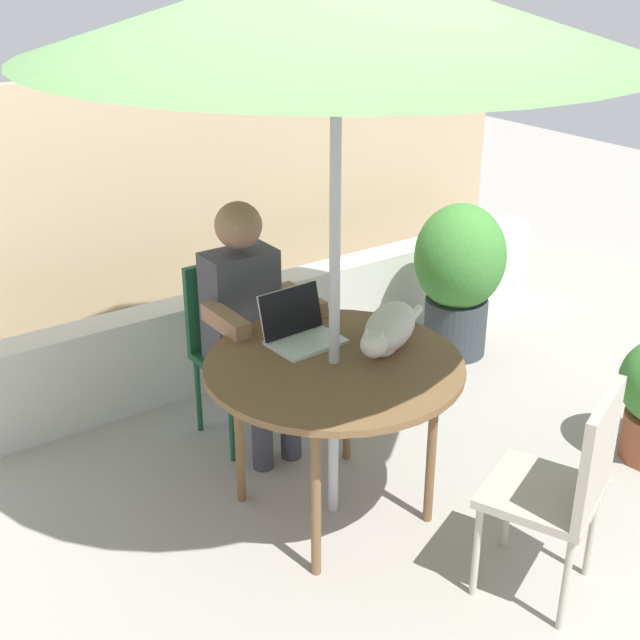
% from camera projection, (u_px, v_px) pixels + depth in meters
% --- Properties ---
extents(ground_plane, '(14.00, 14.00, 0.00)m').
position_uv_depth(ground_plane, '(333.00, 509.00, 3.76)').
color(ground_plane, gray).
extents(fence_back, '(5.73, 0.08, 1.63)m').
position_uv_depth(fence_back, '(127.00, 216.00, 4.98)').
color(fence_back, tan).
rests_on(fence_back, ground).
extents(planter_wall_low, '(5.16, 0.20, 0.52)m').
position_uv_depth(planter_wall_low, '(189.00, 345.00, 4.67)').
color(planter_wall_low, beige).
rests_on(planter_wall_low, ground).
extents(patio_table, '(1.07, 1.07, 0.74)m').
position_uv_depth(patio_table, '(334.00, 374.00, 3.48)').
color(patio_table, brown).
rests_on(patio_table, ground).
extents(patio_umbrella, '(2.22, 2.22, 2.27)m').
position_uv_depth(patio_umbrella, '(337.00, 5.00, 2.89)').
color(patio_umbrella, '#B7B7BC').
rests_on(patio_umbrella, ground).
extents(chair_occupied, '(0.40, 0.40, 0.89)m').
position_uv_depth(chair_occupied, '(233.00, 336.00, 4.18)').
color(chair_occupied, '#194C2D').
rests_on(chair_occupied, ground).
extents(chair_empty, '(0.53, 0.53, 0.89)m').
position_uv_depth(chair_empty, '(567.00, 480.00, 3.08)').
color(chair_empty, '#B2A899').
rests_on(chair_empty, ground).
extents(person_seated, '(0.48, 0.48, 1.23)m').
position_uv_depth(person_seated, '(249.00, 315.00, 3.99)').
color(person_seated, '#3F3F47').
rests_on(person_seated, ground).
extents(laptop, '(0.31, 0.27, 0.21)m').
position_uv_depth(laptop, '(298.00, 326.00, 3.62)').
color(laptop, silver).
rests_on(laptop, patio_table).
extents(cat, '(0.58, 0.39, 0.17)m').
position_uv_depth(cat, '(388.00, 329.00, 3.55)').
color(cat, silver).
rests_on(cat, patio_table).
extents(potted_plant_near_fence, '(0.53, 0.53, 0.93)m').
position_uv_depth(potted_plant_near_fence, '(459.00, 272.00, 4.97)').
color(potted_plant_near_fence, '#33383D').
rests_on(potted_plant_near_fence, ground).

